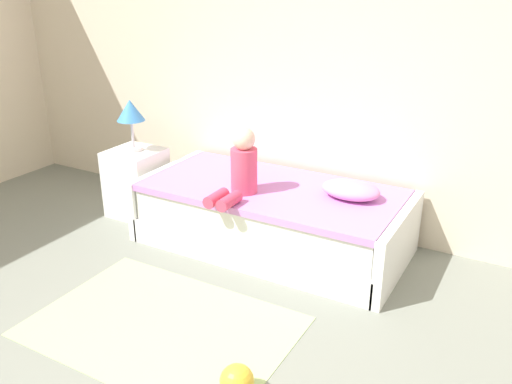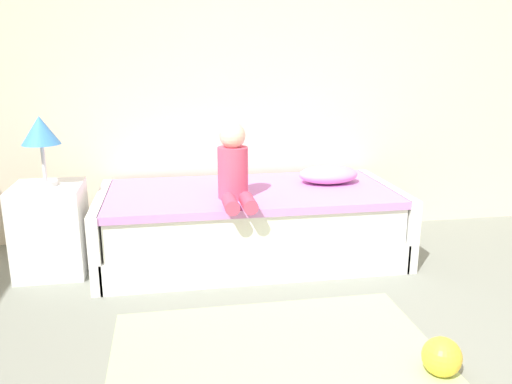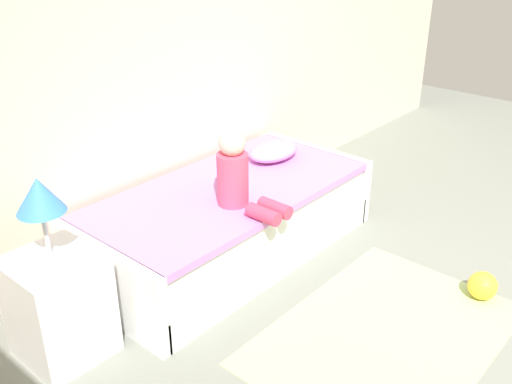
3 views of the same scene
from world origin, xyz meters
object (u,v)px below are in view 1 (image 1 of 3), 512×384
at_px(toy_ball, 237,381).
at_px(pillow, 351,190).
at_px(child_figure, 241,168).
at_px(table_lamp, 131,113).
at_px(bed, 271,217).
at_px(nightstand, 137,182).

bearing_deg(toy_ball, pillow, 90.92).
bearing_deg(child_figure, pillow, 23.74).
relative_size(child_figure, pillow, 1.16).
relative_size(table_lamp, child_figure, 0.88).
xyz_separation_m(child_figure, pillow, (0.75, 0.33, -0.14)).
height_order(pillow, toy_ball, pillow).
distance_m(table_lamp, pillow, 1.99).
xyz_separation_m(bed, toy_ball, (0.63, -1.57, -0.16)).
distance_m(bed, nightstand, 1.35).
relative_size(table_lamp, toy_ball, 2.49).
distance_m(table_lamp, toy_ball, 2.64).
height_order(bed, table_lamp, table_lamp).
bearing_deg(child_figure, table_lamp, 171.07).
height_order(nightstand, toy_ball, nightstand).
relative_size(bed, pillow, 4.80).
xyz_separation_m(bed, nightstand, (-1.35, -0.04, 0.05)).
height_order(bed, child_figure, child_figure).
relative_size(nightstand, child_figure, 1.18).
xyz_separation_m(pillow, toy_ball, (0.03, -1.67, -0.47)).
xyz_separation_m(child_figure, toy_ball, (0.77, -1.34, -0.61)).
bearing_deg(pillow, child_figure, -156.26).
height_order(table_lamp, toy_ball, table_lamp).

